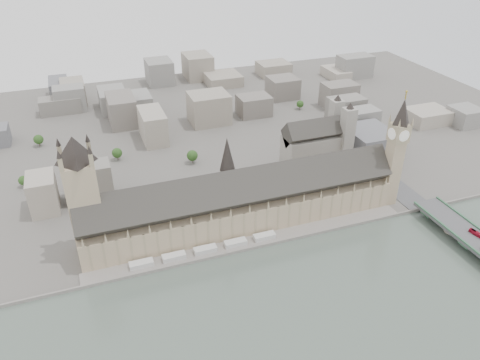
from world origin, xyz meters
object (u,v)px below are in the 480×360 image
object	(u,v)px
palace_of_westminster	(242,202)
car_approach	(385,163)
elizabeth_tower	(397,145)
victoria_tower	(83,192)
westminster_abbey	(317,143)
red_bus_south	(476,233)

from	to	relation	value
palace_of_westminster	car_approach	world-z (taller)	palace_of_westminster
elizabeth_tower	car_approach	size ratio (longest dim) A/B	19.81
victoria_tower	westminster_abbey	distance (m)	244.79
palace_of_westminster	red_bus_south	world-z (taller)	palace_of_westminster
red_bus_south	car_approach	world-z (taller)	red_bus_south
victoria_tower	red_bus_south	world-z (taller)	victoria_tower
westminster_abbey	car_approach	bearing A→B (deg)	-34.05
westminster_abbey	palace_of_westminster	bearing A→B (deg)	-145.83
victoria_tower	red_bus_south	bearing A→B (deg)	-18.51
elizabeth_tower	westminster_abbey	world-z (taller)	elizabeth_tower
victoria_tower	westminster_abbey	bearing A→B (deg)	16.50
elizabeth_tower	car_approach	world-z (taller)	elizabeth_tower
elizabeth_tower	westminster_abbey	bearing A→B (deg)	107.29
elizabeth_tower	car_approach	xyz separation A→B (m)	(30.24, 48.27, -47.05)
red_bus_south	car_approach	size ratio (longest dim) A/B	2.23
elizabeth_tower	victoria_tower	distance (m)	260.64
victoria_tower	palace_of_westminster	bearing A→B (deg)	-2.96
victoria_tower	red_bus_south	size ratio (longest dim) A/B	8.26
red_bus_south	victoria_tower	bearing A→B (deg)	152.59
red_bus_south	elizabeth_tower	bearing A→B (deg)	100.47
red_bus_south	car_approach	xyz separation A→B (m)	(2.74, 126.54, -0.90)
westminster_abbey	victoria_tower	bearing A→B (deg)	-163.50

